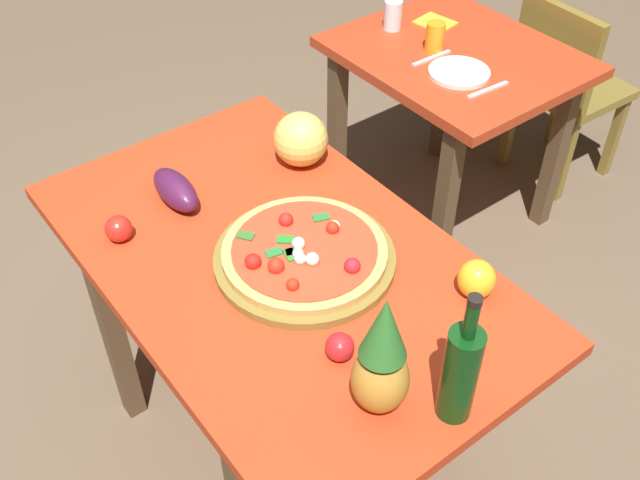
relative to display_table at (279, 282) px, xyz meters
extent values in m
plane|color=brown|center=(0.00, 0.00, -0.69)|extent=(10.00, 10.00, 0.00)
cube|color=brown|center=(-0.37, -0.37, -0.32)|extent=(0.06, 0.06, 0.74)
cube|color=brown|center=(-0.37, 0.37, -0.32)|extent=(0.06, 0.06, 0.74)
cube|color=brown|center=(0.37, 0.37, -0.32)|extent=(0.06, 0.06, 0.74)
cube|color=red|center=(0.00, 0.00, 0.07)|extent=(1.38, 0.84, 0.04)
cube|color=brown|center=(-0.82, 0.85, -0.32)|extent=(0.06, 0.06, 0.74)
cube|color=brown|center=(-0.18, 0.85, -0.32)|extent=(0.06, 0.06, 0.74)
cube|color=brown|center=(-0.82, 1.49, -0.32)|extent=(0.06, 0.06, 0.74)
cube|color=brown|center=(-0.18, 1.49, -0.32)|extent=(0.06, 0.06, 0.74)
cube|color=#BE3A1C|center=(-0.50, 1.17, 0.07)|extent=(0.87, 0.73, 0.04)
cube|color=olive|center=(-0.22, 2.00, -0.48)|extent=(0.04, 0.04, 0.41)
cube|color=olive|center=(-0.55, 2.01, -0.48)|extent=(0.04, 0.04, 0.41)
cube|color=olive|center=(-0.24, 1.67, -0.48)|extent=(0.04, 0.04, 0.41)
cube|color=olive|center=(-0.57, 1.68, -0.48)|extent=(0.04, 0.04, 0.41)
cube|color=olive|center=(-0.40, 1.84, -0.26)|extent=(0.42, 0.42, 0.04)
cube|color=olive|center=(-0.40, 1.66, -0.04)|extent=(0.40, 0.06, 0.40)
cylinder|color=olive|center=(0.06, 0.04, 0.11)|extent=(0.47, 0.47, 0.02)
cylinder|color=tan|center=(0.06, 0.04, 0.13)|extent=(0.43, 0.43, 0.02)
cylinder|color=#D34226|center=(0.06, 0.04, 0.14)|extent=(0.38, 0.38, 0.00)
sphere|color=red|center=(-0.05, 0.06, 0.15)|extent=(0.04, 0.04, 0.04)
sphere|color=red|center=(0.05, 0.14, 0.15)|extent=(0.04, 0.04, 0.04)
sphere|color=red|center=(0.03, -0.09, 0.15)|extent=(0.04, 0.04, 0.04)
sphere|color=red|center=(0.19, 0.09, 0.15)|extent=(0.04, 0.04, 0.04)
sphere|color=red|center=(0.15, -0.06, 0.15)|extent=(0.03, 0.03, 0.03)
sphere|color=red|center=(0.08, -0.06, 0.15)|extent=(0.04, 0.04, 0.04)
cube|color=#2B7635|center=(-0.01, 0.15, 0.15)|extent=(0.04, 0.05, 0.00)
cube|color=#34712E|center=(-0.07, -0.05, 0.15)|extent=(0.05, 0.05, 0.00)
cube|color=#26862B|center=(0.01, 0.02, 0.15)|extent=(0.05, 0.05, 0.00)
cube|color=#2A7B36|center=(0.03, -0.03, 0.15)|extent=(0.04, 0.05, 0.00)
cube|color=#338128|center=(0.06, 0.00, 0.15)|extent=(0.05, 0.04, 0.00)
cube|color=#227C26|center=(0.06, 0.01, 0.15)|extent=(0.04, 0.05, 0.00)
sphere|color=silver|center=(0.07, 0.01, 0.15)|extent=(0.03, 0.03, 0.03)
sphere|color=white|center=(0.05, 0.15, 0.15)|extent=(0.03, 0.03, 0.03)
sphere|color=white|center=(0.05, 0.04, 0.15)|extent=(0.03, 0.03, 0.03)
sphere|color=white|center=(0.09, 0.01, 0.15)|extent=(0.03, 0.03, 0.03)
sphere|color=white|center=(0.11, 0.03, 0.15)|extent=(0.04, 0.04, 0.04)
cylinder|color=#0C3910|center=(0.62, 0.02, 0.22)|extent=(0.08, 0.08, 0.25)
cylinder|color=#0C3910|center=(0.62, 0.02, 0.38)|extent=(0.03, 0.03, 0.09)
cylinder|color=black|center=(0.62, 0.02, 0.44)|extent=(0.03, 0.03, 0.02)
ellipsoid|color=#BF852F|center=(0.51, -0.09, 0.18)|extent=(0.12, 0.12, 0.17)
cone|color=#2E732C|center=(0.51, -0.09, 0.34)|extent=(0.10, 0.10, 0.16)
sphere|color=#E7D05E|center=(-0.30, 0.30, 0.17)|extent=(0.16, 0.16, 0.16)
ellipsoid|color=yellow|center=(0.40, 0.32, 0.14)|extent=(0.09, 0.09, 0.10)
ellipsoid|color=#4C1A41|center=(-0.36, -0.10, 0.14)|extent=(0.20, 0.09, 0.09)
sphere|color=red|center=(0.36, -0.08, 0.13)|extent=(0.07, 0.07, 0.07)
sphere|color=red|center=(-0.31, -0.29, 0.13)|extent=(0.07, 0.07, 0.07)
cylinder|color=orange|center=(-0.56, 1.10, 0.15)|extent=(0.07, 0.07, 0.11)
cylinder|color=silver|center=(-0.79, 1.10, 0.15)|extent=(0.07, 0.07, 0.11)
cylinder|color=white|center=(-0.38, 1.05, 0.10)|extent=(0.22, 0.22, 0.02)
cube|color=silver|center=(-0.52, 1.05, 0.10)|extent=(0.02, 0.18, 0.01)
cube|color=silver|center=(-0.24, 1.05, 0.10)|extent=(0.03, 0.18, 0.01)
cube|color=yellow|center=(-0.72, 1.27, 0.10)|extent=(0.16, 0.14, 0.01)
camera|label=1|loc=(1.18, -0.76, 1.43)|focal=41.38mm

